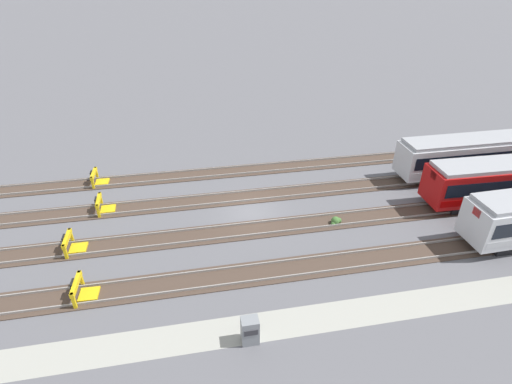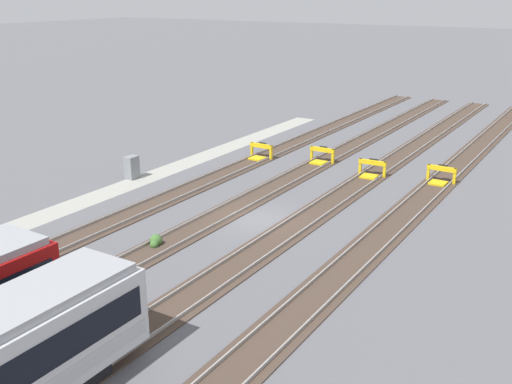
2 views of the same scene
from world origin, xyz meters
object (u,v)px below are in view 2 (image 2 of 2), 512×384
(bumper_stop_near_inner_track, at_px, (321,157))
(weed_clump, at_px, (156,241))
(bumper_stop_nearest_track, at_px, (260,153))
(electrical_cabinet, at_px, (132,167))
(bumper_stop_middle_track, at_px, (371,170))
(bumper_stop_far_inner_track, at_px, (440,176))

(bumper_stop_near_inner_track, xyz_separation_m, weed_clump, (18.54, -0.36, -0.27))
(bumper_stop_nearest_track, distance_m, weed_clump, 17.63)
(bumper_stop_near_inner_track, distance_m, weed_clump, 18.55)
(electrical_cabinet, bearing_deg, weed_clump, 48.56)
(bumper_stop_middle_track, relative_size, bumper_stop_far_inner_track, 1.00)
(bumper_stop_nearest_track, relative_size, bumper_stop_far_inner_track, 1.00)
(weed_clump, bearing_deg, bumper_stop_middle_track, 163.98)
(bumper_stop_middle_track, xyz_separation_m, electrical_cabinet, (9.14, -14.04, 0.29))
(bumper_stop_near_inner_track, height_order, bumper_stop_far_inner_track, same)
(bumper_stop_nearest_track, bearing_deg, bumper_stop_far_inner_track, 94.65)
(electrical_cabinet, bearing_deg, bumper_stop_near_inner_track, 138.00)
(bumper_stop_far_inner_track, bearing_deg, weed_clump, -27.49)
(bumper_stop_near_inner_track, height_order, electrical_cabinet, electrical_cabinet)
(bumper_stop_nearest_track, height_order, bumper_stop_near_inner_track, same)
(bumper_stop_near_inner_track, relative_size, electrical_cabinet, 1.25)
(bumper_stop_near_inner_track, relative_size, bumper_stop_far_inner_track, 1.00)
(bumper_stop_near_inner_track, bearing_deg, weed_clump, -1.10)
(bumper_stop_near_inner_track, distance_m, bumper_stop_middle_track, 4.78)
(bumper_stop_near_inner_track, bearing_deg, bumper_stop_middle_track, 73.43)
(electrical_cabinet, relative_size, weed_clump, 1.74)
(bumper_stop_nearest_track, height_order, bumper_stop_far_inner_track, same)
(bumper_stop_nearest_track, height_order, weed_clump, bumper_stop_nearest_track)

